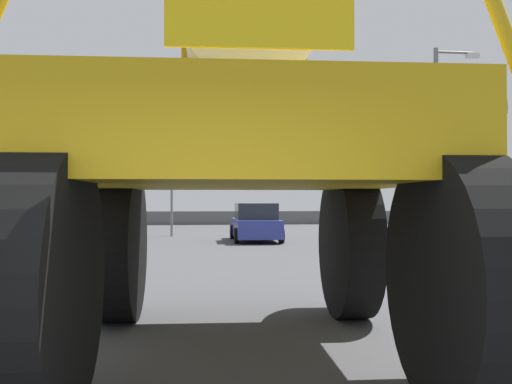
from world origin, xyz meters
The scene contains 10 objects.
ground_plane centered at (0.00, 18.00, 0.00)m, with size 120.00×120.00×0.00m, color #424244.
oversize_sprayer centered at (0.66, 4.23, 1.99)m, with size 4.22×5.64×4.72m.
sedan_ahead centered at (2.73, 20.83, 0.71)m, with size 1.93×4.12×1.52m.
traffic_signal_near_right centered at (5.90, 9.09, 2.59)m, with size 0.24×0.54×3.55m.
traffic_signal_far_left centered at (-0.71, 24.39, 2.73)m, with size 0.24×0.55×3.74m.
traffic_signal_far_right centered at (-2.91, 24.39, 2.91)m, with size 0.24×0.55×3.99m.
streetlight_far_right centered at (9.69, 19.08, 4.20)m, with size 1.83×0.24×7.53m.
bare_tree_right centered at (10.25, 18.76, 5.06)m, with size 3.56×3.56×6.61m.
bare_tree_far_center centered at (-2.91, 30.18, 5.59)m, with size 2.57×2.57×6.87m.
roadside_barrier centered at (0.00, 36.53, 0.45)m, with size 32.78×0.24×0.90m, color #59595B.
Camera 1 is at (0.08, -1.84, 1.63)m, focal length 39.90 mm.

